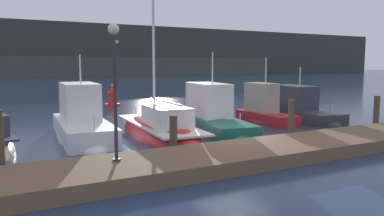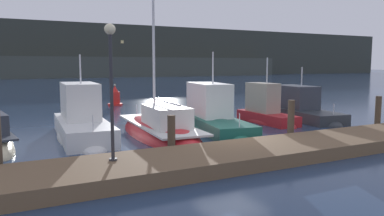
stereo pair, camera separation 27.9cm
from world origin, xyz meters
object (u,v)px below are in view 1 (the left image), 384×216
sailboat_berth_3 (160,133)px  dock_lamppost (114,70)px  motorboat_berth_2 (82,128)px  channel_buoy (112,98)px  motorboat_berth_5 (265,115)px  motorboat_berth_4 (212,122)px  motorboat_berth_6 (299,114)px

sailboat_berth_3 → dock_lamppost: sailboat_berth_3 is taller
motorboat_berth_2 → channel_buoy: 13.17m
motorboat_berth_2 → motorboat_berth_5: (10.03, -0.27, -0.03)m
motorboat_berth_4 → motorboat_berth_6: motorboat_berth_4 is taller
channel_buoy → dock_lamppost: bearing=-105.6°
motorboat_berth_2 → sailboat_berth_3: bearing=-20.7°
motorboat_berth_5 → dock_lamppost: dock_lamppost is taller
motorboat_berth_6 → motorboat_berth_4: bearing=-174.5°
sailboat_berth_3 → dock_lamppost: bearing=-124.7°
motorboat_berth_2 → motorboat_berth_6: bearing=-0.6°
motorboat_berth_2 → motorboat_berth_4: bearing=-6.9°
sailboat_berth_3 → dock_lamppost: size_ratio=3.03×
motorboat_berth_5 → dock_lamppost: size_ratio=1.19×
motorboat_berth_2 → channel_buoy: size_ratio=4.10×
motorboat_berth_4 → dock_lamppost: size_ratio=1.93×
motorboat_berth_4 → channel_buoy: (-1.41, 12.99, 0.24)m
channel_buoy → dock_lamppost: 19.44m
motorboat_berth_2 → channel_buoy: bearing=68.2°
motorboat_berth_2 → channel_buoy: motorboat_berth_2 is taller
motorboat_berth_5 → motorboat_berth_6: size_ratio=0.70×
sailboat_berth_3 → dock_lamppost: (-3.55, -5.12, 2.96)m
sailboat_berth_3 → motorboat_berth_6: 9.57m
motorboat_berth_6 → motorboat_berth_2: bearing=179.4°
motorboat_berth_4 → sailboat_berth_3: bearing=-171.5°
motorboat_berth_4 → dock_lamppost: bearing=-139.8°
motorboat_berth_5 → motorboat_berth_6: 2.72m
motorboat_berth_2 → motorboat_berth_5: size_ratio=1.50×
motorboat_berth_4 → motorboat_berth_5: 3.77m
sailboat_berth_3 → motorboat_berth_4: 3.10m
motorboat_berth_2 → sailboat_berth_3: size_ratio=0.59×
motorboat_berth_2 → channel_buoy: (4.88, 12.23, 0.16)m
motorboat_berth_2 → motorboat_berth_4: (6.29, -0.76, -0.07)m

